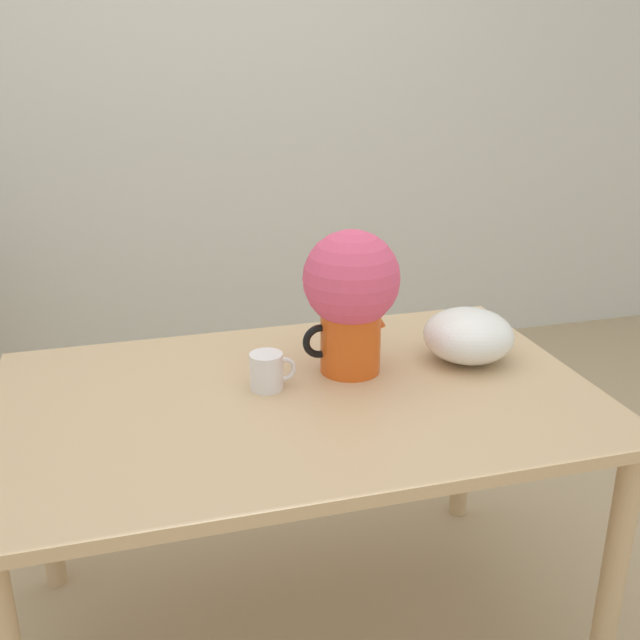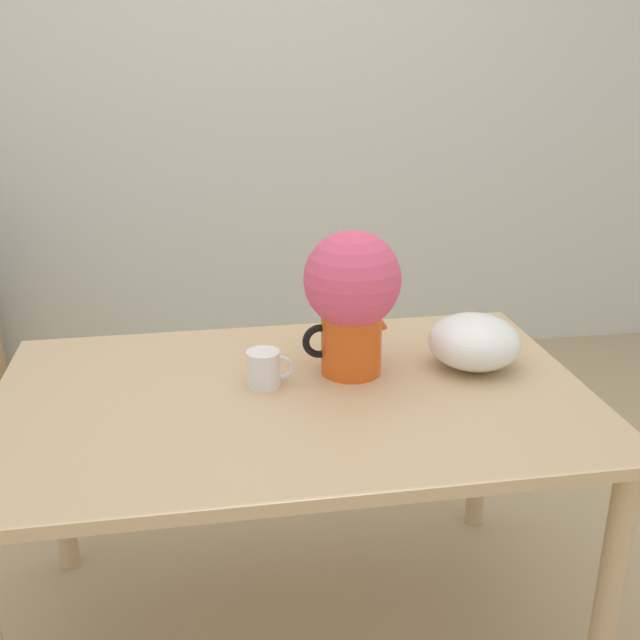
# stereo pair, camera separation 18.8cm
# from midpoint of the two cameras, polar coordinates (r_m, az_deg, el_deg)

# --- Properties ---
(ground_plane) EXTENTS (12.00, 12.00, 0.00)m
(ground_plane) POSITION_cam_midpoint_polar(r_m,az_deg,el_deg) (2.30, 1.63, -21.91)
(ground_plane) COLOR tan
(wall_back) EXTENTS (8.00, 0.05, 2.60)m
(wall_back) POSITION_cam_midpoint_polar(r_m,az_deg,el_deg) (3.58, -4.28, 16.62)
(wall_back) COLOR silver
(wall_back) RESTS_ON ground_plane
(table) EXTENTS (1.45, 0.92, 0.74)m
(table) POSITION_cam_midpoint_polar(r_m,az_deg,el_deg) (1.88, 0.91, -8.07)
(table) COLOR tan
(table) RESTS_ON ground_plane
(flower_vase) EXTENTS (0.25, 0.25, 0.37)m
(flower_vase) POSITION_cam_midpoint_polar(r_m,az_deg,el_deg) (1.88, 5.33, 1.92)
(flower_vase) COLOR #E05619
(flower_vase) RESTS_ON table
(coffee_mug) EXTENTS (0.12, 0.08, 0.09)m
(coffee_mug) POSITION_cam_midpoint_polar(r_m,az_deg,el_deg) (1.85, -1.34, -3.79)
(coffee_mug) COLOR white
(coffee_mug) RESTS_ON table
(white_bowl) EXTENTS (0.24, 0.24, 0.14)m
(white_bowl) POSITION_cam_midpoint_polar(r_m,az_deg,el_deg) (2.02, 14.31, -1.65)
(white_bowl) COLOR white
(white_bowl) RESTS_ON table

